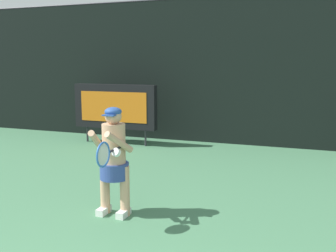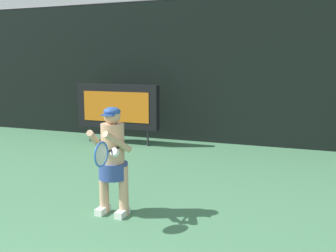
# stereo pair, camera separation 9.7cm
# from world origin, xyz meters

# --- Properties ---
(backdrop_screen) EXTENTS (18.00, 0.12, 3.66)m
(backdrop_screen) POSITION_xyz_m (0.00, 8.50, 1.81)
(backdrop_screen) COLOR black
(backdrop_screen) RESTS_ON ground
(scoreboard) EXTENTS (2.20, 0.21, 1.50)m
(scoreboard) POSITION_xyz_m (-3.02, 7.46, 0.95)
(scoreboard) COLOR black
(scoreboard) RESTS_ON ground
(tennis_player) EXTENTS (0.53, 0.61, 1.46)m
(tennis_player) POSITION_xyz_m (-0.81, 3.23, 0.79)
(tennis_player) COLOR white
(tennis_player) RESTS_ON ground
(tennis_racket) EXTENTS (0.03, 0.60, 0.31)m
(tennis_racket) POSITION_xyz_m (-0.67, 2.73, 0.96)
(tennis_racket) COLOR black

